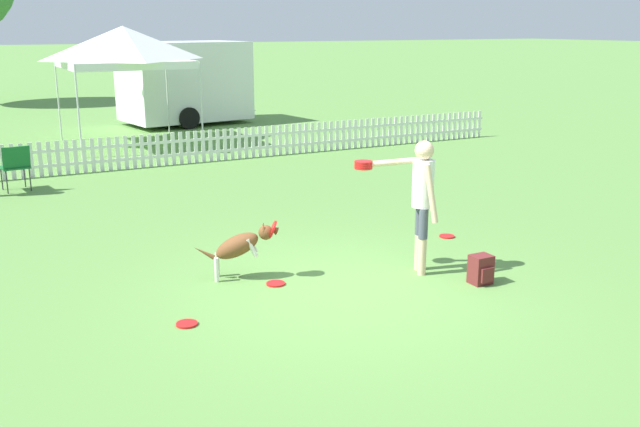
% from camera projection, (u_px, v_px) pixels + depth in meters
% --- Properties ---
extents(ground_plane, '(240.00, 240.00, 0.00)m').
position_uv_depth(ground_plane, '(344.00, 290.00, 8.83)').
color(ground_plane, '#5B8C42').
extents(handler_person, '(0.89, 0.95, 1.76)m').
position_uv_depth(handler_person, '(419.00, 190.00, 9.18)').
color(handler_person, beige).
rests_on(handler_person, ground_plane).
extents(leaping_dog, '(1.06, 0.56, 0.76)m').
position_uv_depth(leaping_dog, '(241.00, 245.00, 9.11)').
color(leaping_dog, brown).
rests_on(leaping_dog, ground_plane).
extents(frisbee_near_handler, '(0.24, 0.24, 0.02)m').
position_uv_depth(frisbee_near_handler, '(447.00, 236.00, 11.01)').
color(frisbee_near_handler, red).
rests_on(frisbee_near_handler, ground_plane).
extents(frisbee_near_dog, '(0.24, 0.24, 0.02)m').
position_uv_depth(frisbee_near_dog, '(276.00, 284.00, 9.00)').
color(frisbee_near_dog, red).
rests_on(frisbee_near_dog, ground_plane).
extents(frisbee_midfield, '(0.24, 0.24, 0.02)m').
position_uv_depth(frisbee_midfield, '(187.00, 324.00, 7.79)').
color(frisbee_midfield, red).
rests_on(frisbee_midfield, ground_plane).
extents(backpack_on_grass, '(0.26, 0.26, 0.37)m').
position_uv_depth(backpack_on_grass, '(481.00, 270.00, 8.99)').
color(backpack_on_grass, maroon).
rests_on(backpack_on_grass, ground_plane).
extents(picket_fence, '(19.57, 0.04, 0.76)m').
position_uv_depth(picket_fence, '(150.00, 150.00, 16.34)').
color(picket_fence, white).
rests_on(picket_fence, ground_plane).
extents(folding_chair_blue_left, '(0.58, 0.59, 0.91)m').
position_uv_depth(folding_chair_blue_left, '(15.00, 164.00, 13.90)').
color(folding_chair_blue_left, '#333338').
rests_on(folding_chair_blue_left, ground_plane).
extents(canopy_tent_main, '(3.16, 3.16, 3.15)m').
position_uv_depth(canopy_tent_main, '(124.00, 47.00, 18.91)').
color(canopy_tent_main, silver).
rests_on(canopy_tent_main, ground_plane).
extents(equipment_trailer, '(4.77, 2.90, 2.65)m').
position_uv_depth(equipment_trailer, '(184.00, 81.00, 23.23)').
color(equipment_trailer, white).
rests_on(equipment_trailer, ground_plane).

